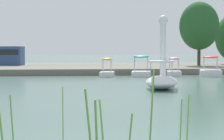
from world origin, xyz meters
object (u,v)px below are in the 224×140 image
(pedal_boat_orange, at_px, (107,71))
(pedal_boat_teal, at_px, (141,70))
(pedal_boat_red, at_px, (210,70))
(pedal_boat_pink, at_px, (174,71))
(tree_broadleaf_right, at_px, (199,26))
(swan_boat, at_px, (162,76))

(pedal_boat_orange, bearing_deg, pedal_boat_teal, -4.00)
(pedal_boat_teal, distance_m, pedal_boat_red, 5.26)
(pedal_boat_pink, bearing_deg, tree_broadleaf_right, 60.45)
(tree_broadleaf_right, bearing_deg, pedal_boat_orange, -139.68)
(pedal_boat_red, height_order, tree_broadleaf_right, tree_broadleaf_right)
(swan_boat, bearing_deg, pedal_boat_red, 57.97)
(pedal_boat_pink, bearing_deg, swan_boat, -108.33)
(pedal_boat_teal, bearing_deg, tree_broadleaf_right, 49.39)
(swan_boat, relative_size, pedal_boat_pink, 1.87)
(pedal_boat_teal, xyz_separation_m, pedal_boat_red, (5.25, -0.22, -0.02))
(pedal_boat_orange, xyz_separation_m, tree_broadleaf_right, (9.76, 8.28, 3.93))
(pedal_boat_pink, bearing_deg, pedal_boat_red, -7.83)
(pedal_boat_orange, xyz_separation_m, pedal_boat_teal, (2.51, -0.18, 0.05))
(swan_boat, distance_m, pedal_boat_red, 11.36)
(swan_boat, distance_m, tree_broadleaf_right, 20.34)
(pedal_boat_red, bearing_deg, pedal_boat_pink, 172.17)
(pedal_boat_red, xyz_separation_m, tree_broadleaf_right, (2.00, 8.68, 3.89))
(pedal_boat_orange, height_order, pedal_boat_pink, pedal_boat_pink)
(pedal_boat_orange, distance_m, pedal_boat_red, 7.77)
(swan_boat, height_order, pedal_boat_teal, swan_boat)
(swan_boat, xyz_separation_m, pedal_boat_red, (6.02, 9.63, -0.18))
(swan_boat, relative_size, pedal_boat_red, 1.36)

